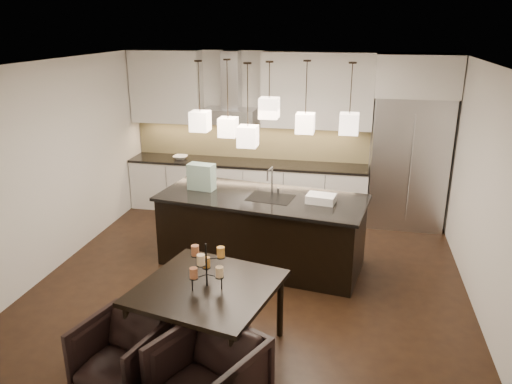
% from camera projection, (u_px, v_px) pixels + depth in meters
% --- Properties ---
extents(floor, '(5.50, 5.50, 0.02)m').
position_uv_depth(floor, '(253.00, 278.00, 6.71)').
color(floor, black).
rests_on(floor, ground).
extents(ceiling, '(5.50, 5.50, 0.02)m').
position_uv_depth(ceiling, '(253.00, 63.00, 5.80)').
color(ceiling, white).
rests_on(ceiling, wall_back).
extents(wall_back, '(5.50, 0.02, 2.80)m').
position_uv_depth(wall_back, '(285.00, 133.00, 8.81)').
color(wall_back, silver).
rests_on(wall_back, ground).
extents(wall_front, '(5.50, 0.02, 2.80)m').
position_uv_depth(wall_front, '(176.00, 286.00, 3.69)').
color(wall_front, silver).
rests_on(wall_front, ground).
extents(wall_left, '(0.02, 5.50, 2.80)m').
position_uv_depth(wall_left, '(54.00, 166.00, 6.78)').
color(wall_left, silver).
rests_on(wall_left, ground).
extents(wall_right, '(0.02, 5.50, 2.80)m').
position_uv_depth(wall_right, '(487.00, 193.00, 5.73)').
color(wall_right, silver).
rests_on(wall_right, ground).
extents(refrigerator, '(1.20, 0.72, 2.15)m').
position_uv_depth(refrigerator, '(408.00, 163.00, 8.16)').
color(refrigerator, '#B7B7BA').
rests_on(refrigerator, floor).
extents(fridge_panel, '(1.26, 0.72, 0.65)m').
position_uv_depth(fridge_panel, '(417.00, 75.00, 7.71)').
color(fridge_panel, silver).
rests_on(fridge_panel, refrigerator).
extents(lower_cabinets, '(4.21, 0.62, 0.88)m').
position_uv_depth(lower_cabinets, '(247.00, 188.00, 8.93)').
color(lower_cabinets, silver).
rests_on(lower_cabinets, floor).
extents(countertop, '(4.21, 0.66, 0.04)m').
position_uv_depth(countertop, '(247.00, 163.00, 8.79)').
color(countertop, black).
rests_on(countertop, lower_cabinets).
extents(backsplash, '(4.21, 0.02, 0.63)m').
position_uv_depth(backsplash, '(250.00, 141.00, 8.96)').
color(backsplash, '#D3C483').
rests_on(backsplash, countertop).
extents(upper_cab_left, '(1.25, 0.35, 1.25)m').
position_uv_depth(upper_cab_left, '(166.00, 87.00, 8.78)').
color(upper_cab_left, silver).
rests_on(upper_cab_left, wall_back).
extents(upper_cab_right, '(1.85, 0.35, 1.25)m').
position_uv_depth(upper_cab_right, '(317.00, 91.00, 8.28)').
color(upper_cab_right, silver).
rests_on(upper_cab_right, wall_back).
extents(hood_canopy, '(0.90, 0.52, 0.24)m').
position_uv_depth(hood_canopy, '(230.00, 116.00, 8.62)').
color(hood_canopy, '#B7B7BA').
rests_on(hood_canopy, wall_back).
extents(hood_chimney, '(0.30, 0.28, 0.96)m').
position_uv_depth(hood_chimney, '(231.00, 80.00, 8.53)').
color(hood_chimney, '#B7B7BA').
rests_on(hood_chimney, hood_canopy).
extents(fruit_bowl, '(0.27, 0.27, 0.06)m').
position_uv_depth(fruit_bowl, '(180.00, 157.00, 8.95)').
color(fruit_bowl, silver).
rests_on(fruit_bowl, countertop).
extents(island_body, '(2.86, 1.48, 0.96)m').
position_uv_depth(island_body, '(262.00, 232.00, 6.97)').
color(island_body, black).
rests_on(island_body, floor).
extents(island_top, '(2.95, 1.57, 0.04)m').
position_uv_depth(island_top, '(262.00, 198.00, 6.81)').
color(island_top, black).
rests_on(island_top, island_body).
extents(faucet, '(0.15, 0.27, 0.41)m').
position_uv_depth(faucet, '(272.00, 180.00, 6.79)').
color(faucet, silver).
rests_on(faucet, island_top).
extents(tote_bag, '(0.40, 0.25, 0.37)m').
position_uv_depth(tote_bag, '(201.00, 177.00, 7.03)').
color(tote_bag, '#215C3D').
rests_on(tote_bag, island_top).
extents(food_container, '(0.40, 0.31, 0.11)m').
position_uv_depth(food_container, '(321.00, 199.00, 6.55)').
color(food_container, silver).
rests_on(food_container, island_top).
extents(dining_table, '(1.54, 1.54, 0.77)m').
position_uv_depth(dining_table, '(208.00, 319.00, 5.08)').
color(dining_table, black).
rests_on(dining_table, floor).
extents(candelabra, '(0.44, 0.44, 0.45)m').
position_uv_depth(candelabra, '(206.00, 265.00, 4.88)').
color(candelabra, black).
rests_on(candelabra, dining_table).
extents(candle_a, '(0.09, 0.09, 0.10)m').
position_uv_depth(candle_a, '(219.00, 272.00, 4.84)').
color(candle_a, beige).
rests_on(candle_a, candelabra).
extents(candle_b, '(0.09, 0.09, 0.10)m').
position_uv_depth(candle_b, '(206.00, 262.00, 5.03)').
color(candle_b, '#C98631').
rests_on(candle_b, candelabra).
extents(candle_c, '(0.09, 0.09, 0.10)m').
position_uv_depth(candle_c, '(194.00, 273.00, 4.82)').
color(candle_c, '#A55F3D').
rests_on(candle_c, candelabra).
extents(candle_d, '(0.09, 0.09, 0.10)m').
position_uv_depth(candle_d, '(221.00, 252.00, 4.88)').
color(candle_d, '#C98631').
rests_on(candle_d, candelabra).
extents(candle_e, '(0.09, 0.09, 0.10)m').
position_uv_depth(candle_e, '(195.00, 250.00, 4.92)').
color(candle_e, '#A55F3D').
rests_on(candle_e, candelabra).
extents(candle_f, '(0.09, 0.09, 0.10)m').
position_uv_depth(candle_f, '(201.00, 260.00, 4.72)').
color(candle_f, beige).
rests_on(candle_f, candelabra).
extents(armchair_left, '(0.89, 0.90, 0.67)m').
position_uv_depth(armchair_left, '(122.00, 355.00, 4.62)').
color(armchair_left, black).
rests_on(armchair_left, floor).
extents(armchair_right, '(1.08, 1.10, 0.75)m').
position_uv_depth(armchair_right, '(208.00, 379.00, 4.25)').
color(armchair_right, black).
rests_on(armchair_right, floor).
extents(pendant_a, '(0.24, 0.24, 0.26)m').
position_uv_depth(pendant_a, '(200.00, 121.00, 6.57)').
color(pendant_a, '#F8DFC3').
rests_on(pendant_a, ceiling).
extents(pendant_b, '(0.24, 0.24, 0.26)m').
position_uv_depth(pendant_b, '(228.00, 127.00, 6.84)').
color(pendant_b, '#F8DFC3').
rests_on(pendant_b, ceiling).
extents(pendant_c, '(0.24, 0.24, 0.26)m').
position_uv_depth(pendant_c, '(269.00, 108.00, 6.37)').
color(pendant_c, '#F8DFC3').
rests_on(pendant_c, ceiling).
extents(pendant_d, '(0.24, 0.24, 0.26)m').
position_uv_depth(pendant_d, '(305.00, 123.00, 6.61)').
color(pendant_d, '#F8DFC3').
rests_on(pendant_d, ceiling).
extents(pendant_e, '(0.24, 0.24, 0.26)m').
position_uv_depth(pendant_e, '(349.00, 124.00, 6.28)').
color(pendant_e, '#F8DFC3').
rests_on(pendant_e, ceiling).
extents(pendant_f, '(0.24, 0.24, 0.26)m').
position_uv_depth(pendant_f, '(248.00, 136.00, 6.27)').
color(pendant_f, '#F8DFC3').
rests_on(pendant_f, ceiling).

